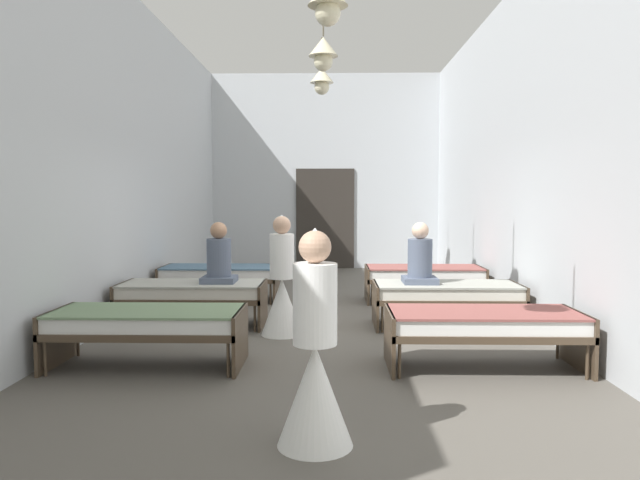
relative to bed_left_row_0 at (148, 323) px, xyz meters
name	(u,v)px	position (x,y,z in m)	size (l,w,h in m)	color
ground_plane	(319,330)	(1.67, 1.90, -0.49)	(6.05, 13.66, 0.10)	#59544C
room_shell	(321,155)	(1.67, 3.14, 1.90)	(5.85, 13.26, 4.66)	silver
bed_left_row_0	(148,323)	(0.00, 0.00, 0.00)	(1.90, 0.84, 0.57)	#473828
bed_right_row_0	(484,324)	(3.35, 0.00, 0.00)	(1.90, 0.84, 0.57)	#473828
bed_left_row_1	(193,293)	(0.00, 1.90, 0.00)	(1.90, 0.84, 0.57)	#473828
bed_right_row_1	(446,294)	(3.35, 1.90, 0.00)	(1.90, 0.84, 0.57)	#473828
bed_left_row_2	(220,274)	(0.00, 3.80, 0.00)	(1.90, 0.84, 0.57)	#473828
bed_right_row_2	(424,275)	(3.35, 3.80, 0.00)	(1.90, 0.84, 0.57)	#473828
nurse_near_aisle	(282,292)	(1.23, 1.39, 0.09)	(0.52, 0.52, 1.49)	white
nurse_mid_aisle	(315,369)	(1.73, -1.87, 0.09)	(0.52, 0.52, 1.49)	white
patient_seated_primary	(420,261)	(3.00, 1.92, 0.43)	(0.44, 0.44, 0.80)	#515B70
patient_seated_secondary	(219,260)	(0.35, 1.92, 0.43)	(0.44, 0.44, 0.80)	#515B70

